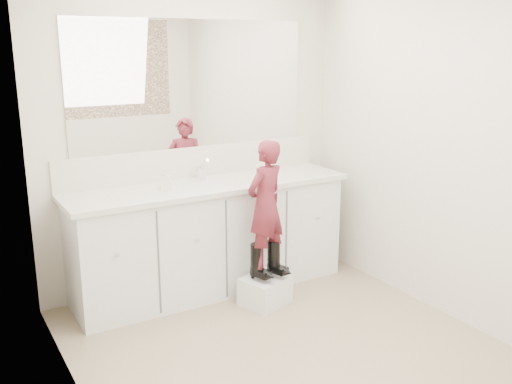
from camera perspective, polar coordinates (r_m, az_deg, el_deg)
floor at (r=3.84m, az=3.99°, el=-15.99°), size 3.00×3.00×0.00m
wall_back at (r=4.68m, az=-6.26°, el=5.26°), size 2.60×0.00×2.60m
wall_left at (r=2.87m, az=-17.47°, el=-1.24°), size 0.00×3.00×3.00m
wall_right at (r=4.26m, az=18.89°, el=3.65°), size 0.00×3.00×3.00m
vanity_cabinet at (r=4.62m, az=-4.57°, el=-4.73°), size 2.20×0.55×0.85m
countertop at (r=4.48m, az=-4.60°, el=0.59°), size 2.28×0.58×0.04m
backsplash at (r=4.70m, az=-6.12°, el=3.00°), size 2.28×0.03×0.25m
mirror at (r=4.61m, az=-6.35°, el=10.64°), size 2.00×0.02×1.00m
faucet at (r=4.61m, az=-5.52°, el=1.86°), size 0.08×0.08×0.10m
cup at (r=4.68m, az=0.50°, el=2.06°), size 0.10×0.10×0.09m
soap_bottle at (r=4.31m, az=-9.02°, el=1.27°), size 0.10×0.10×0.16m
step_stool at (r=4.46m, az=0.92°, el=-9.83°), size 0.41×0.38×0.22m
boot_left at (r=4.32m, az=0.08°, el=-7.01°), size 0.16×0.21×0.28m
boot_right at (r=4.40m, az=1.78°, el=-6.64°), size 0.16×0.21×0.28m
toddler at (r=4.22m, az=0.96°, el=-1.25°), size 0.41×0.33×0.96m
toothbrush at (r=4.24m, az=1.77°, el=-0.23°), size 0.13×0.05×0.06m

